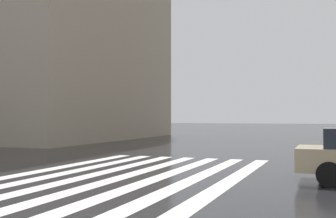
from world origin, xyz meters
name	(u,v)px	position (x,y,z in m)	size (l,w,h in m)	color
zebra_crossing	(115,179)	(4.00, 2.48, 0.00)	(13.00, 6.50, 0.01)	silver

